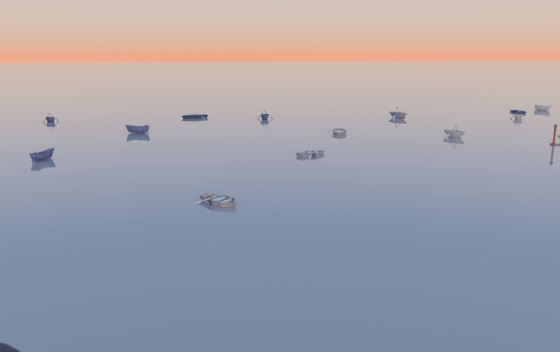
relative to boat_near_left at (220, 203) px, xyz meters
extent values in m
plane|color=#605650|center=(6.12, 75.58, 0.00)|extent=(600.00, 600.00, 0.00)
imported|color=silver|center=(0.00, 0.00, 0.00)|extent=(4.12, 3.79, 0.99)
cylinder|color=#4D1C10|center=(43.05, 20.76, 0.04)|extent=(0.80, 0.80, 0.27)
cylinder|color=#4D1C10|center=(43.05, 20.76, 1.16)|extent=(0.29, 0.29, 2.32)
cone|color=#4D1C10|center=(43.05, 20.76, 2.54)|extent=(0.54, 0.54, 0.45)
camera|label=1|loc=(-0.99, -42.44, 12.38)|focal=35.00mm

